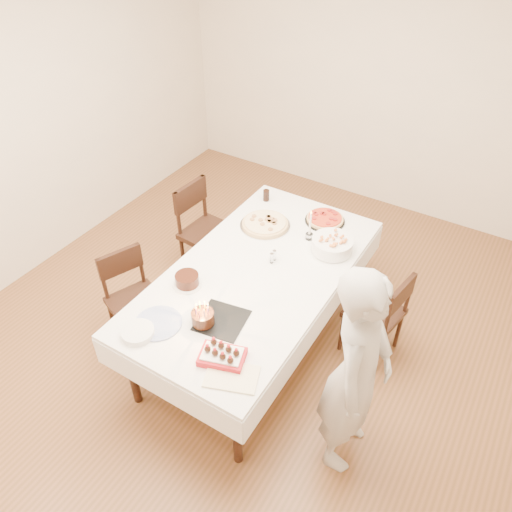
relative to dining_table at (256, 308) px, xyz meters
The scene contains 22 objects.
floor 0.38m from the dining_table, 152.81° to the left, with size 5.00×5.00×0.00m, color brown.
wall_back 2.71m from the dining_table, 91.28° to the left, with size 4.50×0.04×2.70m, color beige.
wall_left 2.50m from the dining_table, behind, with size 0.04×5.00×2.70m, color beige.
dining_table is the anchor object (origin of this frame).
chair_right_savory 0.91m from the dining_table, 27.00° to the left, with size 0.41×0.41×0.81m, color black, non-canonical shape.
chair_left_savory 0.96m from the dining_table, 147.70° to the left, with size 0.47×0.47×0.92m, color black, non-canonical shape.
chair_left_dessert 0.93m from the dining_table, 149.24° to the right, with size 0.42×0.42×0.83m, color black, non-canonical shape.
person 1.17m from the dining_table, 25.97° to the right, with size 0.57×0.37×1.55m, color #BCB6B2.
pizza_white 0.70m from the dining_table, 114.22° to the left, with size 0.41×0.41×0.04m, color beige.
pizza_pepperoni 0.94m from the dining_table, 79.86° to the left, with size 0.33×0.33×0.04m, color red.
red_placemat 0.80m from the dining_table, 62.95° to the left, with size 0.22×0.22×0.01m, color #B21E1E.
pasta_bowl 0.77m from the dining_table, 54.87° to the left, with size 0.31×0.31×0.10m, color white.
taper_candle 0.77m from the dining_table, 75.20° to the left, with size 0.06×0.06×0.27m, color white.
shaker_pair 0.45m from the dining_table, 74.77° to the left, with size 0.07×0.07×0.09m, color white, non-canonical shape.
cola_glass 1.05m from the dining_table, 116.27° to the left, with size 0.05×0.05×0.10m, color black.
layer_cake 0.65m from the dining_table, 133.08° to the right, with size 0.21×0.21×0.09m, color black.
cake_board 0.65m from the dining_table, 83.51° to the right, with size 0.31×0.31×0.01m, color black.
birthday_cake 0.76m from the dining_table, 92.75° to the right, with size 0.15×0.15×0.15m, color #371F0F.
strawberry_box 0.92m from the dining_table, 72.73° to the right, with size 0.27×0.18×0.07m, color #A3121B, non-canonical shape.
box_lid 1.01m from the dining_table, 67.11° to the right, with size 0.31×0.21×0.03m, color beige.
plate_stack 1.04m from the dining_table, 109.65° to the right, with size 0.21×0.21×0.04m, color white.
china_plate 0.90m from the dining_table, 109.84° to the right, with size 0.31×0.31×0.01m, color white.
Camera 1 is at (1.49, -2.35, 3.16)m, focal length 35.00 mm.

